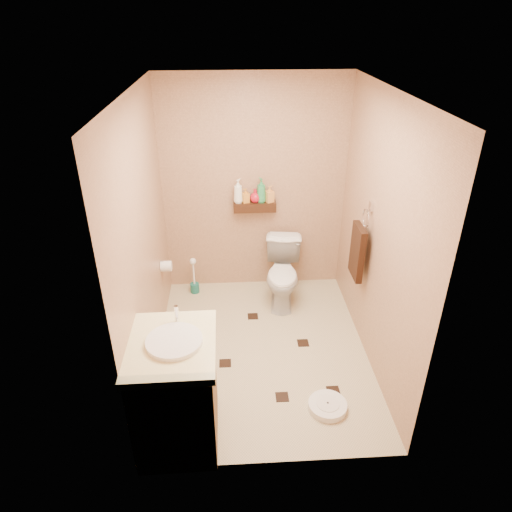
{
  "coord_description": "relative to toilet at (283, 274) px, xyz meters",
  "views": [
    {
      "loc": [
        -0.27,
        -3.44,
        2.94
      ],
      "look_at": [
        -0.04,
        0.25,
        0.91
      ],
      "focal_mm": 32.0,
      "sensor_mm": 36.0,
      "label": 1
    }
  ],
  "objects": [
    {
      "name": "wall_left",
      "position": [
        -1.29,
        -0.83,
        0.85
      ],
      "size": [
        0.04,
        2.5,
        2.4
      ],
      "primitive_type": "cube",
      "color": "tan",
      "rests_on": "ground"
    },
    {
      "name": "wall_back",
      "position": [
        -0.29,
        0.42,
        0.85
      ],
      "size": [
        2.0,
        0.04,
        2.4
      ],
      "primitive_type": "cube",
      "color": "tan",
      "rests_on": "ground"
    },
    {
      "name": "bottle_b",
      "position": [
        -0.39,
        0.34,
        0.8
      ],
      "size": [
        0.09,
        0.09,
        0.16
      ],
      "primitive_type": "imported",
      "rotation": [
        0.0,
        0.0,
        5.01
      ],
      "color": "orange",
      "rests_on": "wall_shelf"
    },
    {
      "name": "ceiling",
      "position": [
        -0.29,
        -0.83,
        2.05
      ],
      "size": [
        2.0,
        2.5,
        0.02
      ],
      "primitive_type": "cube",
      "color": "silver",
      "rests_on": "wall_back"
    },
    {
      "name": "bathroom_scale",
      "position": [
        0.2,
        -1.6,
        -0.32
      ],
      "size": [
        0.43,
        0.43,
        0.06
      ],
      "rotation": [
        0.0,
        0.0,
        -0.43
      ],
      "color": "white",
      "rests_on": "ground"
    },
    {
      "name": "bottle_c",
      "position": [
        -0.28,
        0.34,
        0.79
      ],
      "size": [
        0.15,
        0.15,
        0.15
      ],
      "primitive_type": "imported",
      "rotation": [
        0.0,
        0.0,
        4.39
      ],
      "color": "red",
      "rests_on": "wall_shelf"
    },
    {
      "name": "wall_front",
      "position": [
        -0.29,
        -2.08,
        0.85
      ],
      "size": [
        2.0,
        0.04,
        2.4
      ],
      "primitive_type": "cube",
      "color": "tan",
      "rests_on": "ground"
    },
    {
      "name": "toilet_brush",
      "position": [
        -1.0,
        0.24,
        -0.19
      ],
      "size": [
        0.1,
        0.1,
        0.45
      ],
      "color": "#1A6B60",
      "rests_on": "ground"
    },
    {
      "name": "towel_ring",
      "position": [
        0.62,
        -0.58,
        0.59
      ],
      "size": [
        0.12,
        0.3,
        0.76
      ],
      "color": "silver",
      "rests_on": "wall_right"
    },
    {
      "name": "toilet",
      "position": [
        0.0,
        0.0,
        0.0
      ],
      "size": [
        0.47,
        0.73,
        0.7
      ],
      "primitive_type": "imported",
      "rotation": [
        0.0,
        0.0,
        -0.12
      ],
      "color": "white",
      "rests_on": "ground"
    },
    {
      "name": "bottle_e",
      "position": [
        -0.13,
        0.34,
        0.81
      ],
      "size": [
        0.11,
        0.11,
        0.18
      ],
      "primitive_type": "imported",
      "rotation": [
        0.0,
        0.0,
        2.02
      ],
      "color": "#E79B4D",
      "rests_on": "wall_shelf"
    },
    {
      "name": "wall_right",
      "position": [
        0.71,
        -0.83,
        0.85
      ],
      "size": [
        0.04,
        2.5,
        2.4
      ],
      "primitive_type": "cube",
      "color": "tan",
      "rests_on": "ground"
    },
    {
      "name": "bottle_a",
      "position": [
        -0.47,
        0.34,
        0.85
      ],
      "size": [
        0.14,
        0.14,
        0.26
      ],
      "primitive_type": "imported",
      "rotation": [
        0.0,
        0.0,
        2.48
      ],
      "color": "white",
      "rests_on": "wall_shelf"
    },
    {
      "name": "toilet_paper",
      "position": [
        -1.23,
        -0.18,
        0.25
      ],
      "size": [
        0.12,
        0.11,
        0.12
      ],
      "color": "white",
      "rests_on": "wall_left"
    },
    {
      "name": "wall_shelf",
      "position": [
        -0.29,
        0.34,
        0.67
      ],
      "size": [
        0.46,
        0.14,
        0.1
      ],
      "primitive_type": "cube",
      "color": "#381D0F",
      "rests_on": "wall_back"
    },
    {
      "name": "bottle_d",
      "position": [
        -0.22,
        0.34,
        0.85
      ],
      "size": [
        0.14,
        0.14,
        0.27
      ],
      "primitive_type": "imported",
      "rotation": [
        0.0,
        0.0,
        3.56
      ],
      "color": "#319354",
      "rests_on": "wall_shelf"
    },
    {
      "name": "ground",
      "position": [
        -0.29,
        -0.83,
        -0.35
      ],
      "size": [
        2.5,
        2.5,
        0.0
      ],
      "primitive_type": "plane",
      "color": "beige",
      "rests_on": "ground"
    },
    {
      "name": "vanity",
      "position": [
        -0.99,
        -1.78,
        0.12
      ],
      "size": [
        0.62,
        0.75,
        1.05
      ],
      "rotation": [
        0.0,
        0.0,
        0.01
      ],
      "color": "brown",
      "rests_on": "ground"
    },
    {
      "name": "floor_accents",
      "position": [
        -0.26,
        -0.87,
        -0.35
      ],
      "size": [
        1.23,
        1.28,
        0.01
      ],
      "color": "black",
      "rests_on": "ground"
    }
  ]
}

